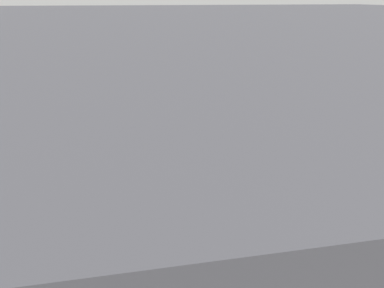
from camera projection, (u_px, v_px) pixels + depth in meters
The scene contains 7 objects.
ground_plane at pixel (167, 175), 42.32m from camera, with size 110.00×110.00×0.00m, color gray.
hangar_structure at pixel (146, 19), 50.00m from camera, with size 121.00×99.00×15.27m.
airplane_main at pixel (181, 123), 47.45m from camera, with size 36.23×37.50×11.70m.
boarding_stairs at pixel (202, 182), 38.83m from camera, with size 4.33×1.75×4.71m.
crew_worker_near_nose at pixel (268, 248), 28.35m from camera, with size 0.39×0.46×1.64m.
crew_worker_by_stairs at pixel (205, 166), 42.03m from camera, with size 0.30×0.54×1.65m.
baggage_tug at pixel (110, 134), 53.05m from camera, with size 1.73×2.42×0.90m.
Camera 1 is at (-5.61, -38.44, 17.27)m, focal length 38.60 mm.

